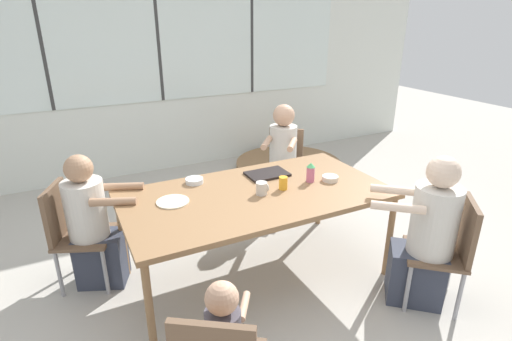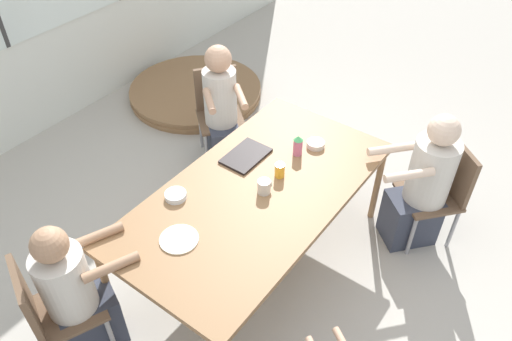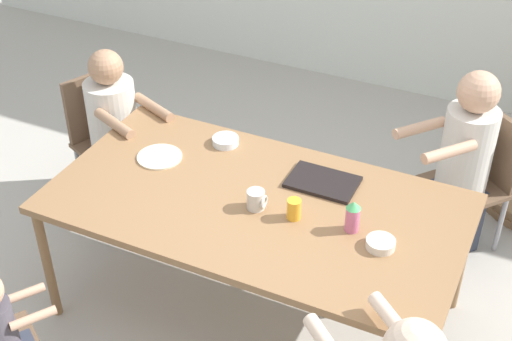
{
  "view_description": "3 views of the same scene",
  "coord_description": "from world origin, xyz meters",
  "px_view_note": "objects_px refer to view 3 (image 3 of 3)",
  "views": [
    {
      "loc": [
        -1.25,
        -2.49,
        2.03
      ],
      "look_at": [
        0.0,
        0.0,
        0.93
      ],
      "focal_mm": 28.0,
      "sensor_mm": 36.0,
      "label": 1
    },
    {
      "loc": [
        -1.93,
        -1.43,
        3.03
      ],
      "look_at": [
        0.0,
        0.0,
        0.93
      ],
      "focal_mm": 35.0,
      "sensor_mm": 36.0,
      "label": 2
    },
    {
      "loc": [
        1.17,
        -2.47,
        2.87
      ],
      "look_at": [
        0.0,
        0.0,
        0.93
      ],
      "focal_mm": 50.0,
      "sensor_mm": 36.0,
      "label": 3
    }
  ],
  "objects_px": {
    "chair_for_woman_green_shirt": "(480,170)",
    "bowl_white_shallow": "(381,244)",
    "bowl_cereal": "(226,141)",
    "person_woman_green_shirt": "(458,172)",
    "sippy_cup": "(353,216)",
    "person_man_blue_shirt": "(118,140)",
    "coffee_mug": "(256,200)",
    "juice_glass": "(294,209)",
    "chair_for_man_blue_shirt": "(103,129)"
  },
  "relations": [
    {
      "from": "chair_for_man_blue_shirt",
      "to": "juice_glass",
      "type": "xyz_separation_m",
      "value": [
        1.53,
        -0.58,
        0.3
      ]
    },
    {
      "from": "juice_glass",
      "to": "bowl_cereal",
      "type": "height_order",
      "value": "juice_glass"
    },
    {
      "from": "juice_glass",
      "to": "coffee_mug",
      "type": "bearing_deg",
      "value": -177.7
    },
    {
      "from": "sippy_cup",
      "to": "bowl_cereal",
      "type": "distance_m",
      "value": 0.94
    },
    {
      "from": "chair_for_woman_green_shirt",
      "to": "sippy_cup",
      "type": "bearing_deg",
      "value": 108.96
    },
    {
      "from": "chair_for_woman_green_shirt",
      "to": "bowl_cereal",
      "type": "distance_m",
      "value": 1.48
    },
    {
      "from": "chair_for_woman_green_shirt",
      "to": "person_woman_green_shirt",
      "type": "height_order",
      "value": "person_woman_green_shirt"
    },
    {
      "from": "person_man_blue_shirt",
      "to": "bowl_white_shallow",
      "type": "bearing_deg",
      "value": 95.58
    },
    {
      "from": "juice_glass",
      "to": "bowl_white_shallow",
      "type": "distance_m",
      "value": 0.43
    },
    {
      "from": "person_man_blue_shirt",
      "to": "bowl_white_shallow",
      "type": "relative_size",
      "value": 8.17
    },
    {
      "from": "coffee_mug",
      "to": "bowl_white_shallow",
      "type": "relative_size",
      "value": 0.73
    },
    {
      "from": "chair_for_man_blue_shirt",
      "to": "bowl_white_shallow",
      "type": "xyz_separation_m",
      "value": [
        1.96,
        -0.61,
        0.27
      ]
    },
    {
      "from": "chair_for_woman_green_shirt",
      "to": "sippy_cup",
      "type": "relative_size",
      "value": 5.19
    },
    {
      "from": "person_woman_green_shirt",
      "to": "bowl_white_shallow",
      "type": "distance_m",
      "value": 1.08
    },
    {
      "from": "chair_for_man_blue_shirt",
      "to": "bowl_cereal",
      "type": "bearing_deg",
      "value": 102.93
    },
    {
      "from": "chair_for_woman_green_shirt",
      "to": "sippy_cup",
      "type": "distance_m",
      "value": 1.23
    },
    {
      "from": "bowl_white_shallow",
      "to": "person_woman_green_shirt",
      "type": "bearing_deg",
      "value": 81.4
    },
    {
      "from": "person_woman_green_shirt",
      "to": "juice_glass",
      "type": "xyz_separation_m",
      "value": [
        -0.59,
        -1.01,
        0.26
      ]
    },
    {
      "from": "chair_for_man_blue_shirt",
      "to": "sippy_cup",
      "type": "distance_m",
      "value": 1.92
    },
    {
      "from": "chair_for_woman_green_shirt",
      "to": "bowl_white_shallow",
      "type": "xyz_separation_m",
      "value": [
        -0.26,
        -1.16,
        0.27
      ]
    },
    {
      "from": "person_woman_green_shirt",
      "to": "bowl_white_shallow",
      "type": "xyz_separation_m",
      "value": [
        -0.16,
        -1.04,
        0.23
      ]
    },
    {
      "from": "person_woman_green_shirt",
      "to": "person_man_blue_shirt",
      "type": "bearing_deg",
      "value": 53.62
    },
    {
      "from": "person_man_blue_shirt",
      "to": "juice_glass",
      "type": "height_order",
      "value": "person_man_blue_shirt"
    },
    {
      "from": "chair_for_man_blue_shirt",
      "to": "juice_glass",
      "type": "bearing_deg",
      "value": 91.55
    },
    {
      "from": "sippy_cup",
      "to": "bowl_white_shallow",
      "type": "bearing_deg",
      "value": -20.71
    },
    {
      "from": "person_man_blue_shirt",
      "to": "coffee_mug",
      "type": "xyz_separation_m",
      "value": [
        1.19,
        -0.53,
        0.3
      ]
    },
    {
      "from": "chair_for_man_blue_shirt",
      "to": "juice_glass",
      "type": "height_order",
      "value": "juice_glass"
    },
    {
      "from": "person_woman_green_shirt",
      "to": "coffee_mug",
      "type": "distance_m",
      "value": 1.31
    },
    {
      "from": "person_man_blue_shirt",
      "to": "person_woman_green_shirt",
      "type": "bearing_deg",
      "value": 126.5
    },
    {
      "from": "sippy_cup",
      "to": "person_man_blue_shirt",
      "type": "bearing_deg",
      "value": 163.48
    },
    {
      "from": "coffee_mug",
      "to": "juice_glass",
      "type": "distance_m",
      "value": 0.19
    },
    {
      "from": "chair_for_woman_green_shirt",
      "to": "person_man_blue_shirt",
      "type": "bearing_deg",
      "value": 56.17
    },
    {
      "from": "chair_for_man_blue_shirt",
      "to": "juice_glass",
      "type": "distance_m",
      "value": 1.67
    },
    {
      "from": "chair_for_woman_green_shirt",
      "to": "bowl_white_shallow",
      "type": "relative_size",
      "value": 6.37
    },
    {
      "from": "chair_for_woman_green_shirt",
      "to": "person_man_blue_shirt",
      "type": "xyz_separation_m",
      "value": [
        -2.07,
        -0.62,
        -0.01
      ]
    },
    {
      "from": "chair_for_man_blue_shirt",
      "to": "person_man_blue_shirt",
      "type": "relative_size",
      "value": 0.78
    },
    {
      "from": "chair_for_woman_green_shirt",
      "to": "coffee_mug",
      "type": "relative_size",
      "value": 8.67
    },
    {
      "from": "chair_for_woman_green_shirt",
      "to": "sippy_cup",
      "type": "height_order",
      "value": "sippy_cup"
    },
    {
      "from": "juice_glass",
      "to": "bowl_cereal",
      "type": "relative_size",
      "value": 0.72
    },
    {
      "from": "person_woman_green_shirt",
      "to": "person_man_blue_shirt",
      "type": "height_order",
      "value": "person_woman_green_shirt"
    },
    {
      "from": "person_man_blue_shirt",
      "to": "coffee_mug",
      "type": "height_order",
      "value": "person_man_blue_shirt"
    },
    {
      "from": "bowl_cereal",
      "to": "coffee_mug",
      "type": "bearing_deg",
      "value": -48.05
    },
    {
      "from": "person_woman_green_shirt",
      "to": "coffee_mug",
      "type": "relative_size",
      "value": 11.9
    },
    {
      "from": "juice_glass",
      "to": "bowl_cereal",
      "type": "bearing_deg",
      "value": 143.75
    },
    {
      "from": "coffee_mug",
      "to": "sippy_cup",
      "type": "xyz_separation_m",
      "value": [
        0.47,
        0.04,
        0.03
      ]
    },
    {
      "from": "chair_for_woman_green_shirt",
      "to": "juice_glass",
      "type": "distance_m",
      "value": 1.36
    },
    {
      "from": "person_man_blue_shirt",
      "to": "coffee_mug",
      "type": "distance_m",
      "value": 1.33
    },
    {
      "from": "chair_for_woman_green_shirt",
      "to": "coffee_mug",
      "type": "height_order",
      "value": "same"
    },
    {
      "from": "bowl_white_shallow",
      "to": "bowl_cereal",
      "type": "distance_m",
      "value": 1.11
    },
    {
      "from": "sippy_cup",
      "to": "juice_glass",
      "type": "relative_size",
      "value": 1.58
    }
  ]
}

